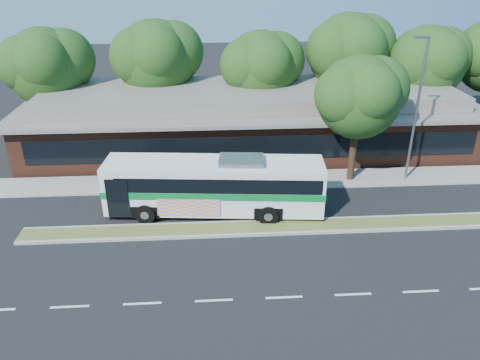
{
  "coord_description": "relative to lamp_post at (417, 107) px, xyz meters",
  "views": [
    {
      "loc": [
        -2.92,
        -20.65,
        13.19
      ],
      "look_at": [
        -1.39,
        2.54,
        2.0
      ],
      "focal_mm": 35.0,
      "sensor_mm": 36.0,
      "label": 1
    }
  ],
  "objects": [
    {
      "name": "tree_bg_c",
      "position": [
        -8.16,
        9.13,
        0.69
      ],
      "size": [
        6.24,
        5.6,
        8.26
      ],
      "color": "black",
      "rests_on": "ground"
    },
    {
      "name": "lamp_post",
      "position": [
        0.0,
        0.0,
        0.0
      ],
      "size": [
        0.93,
        0.18,
        9.07
      ],
      "color": "slate",
      "rests_on": "ground"
    },
    {
      "name": "tree_bg_e",
      "position": [
        4.85,
        9.14,
        0.84
      ],
      "size": [
        6.47,
        5.8,
        8.5
      ],
      "color": "black",
      "rests_on": "ground"
    },
    {
      "name": "tree_bg_a",
      "position": [
        -24.15,
        9.14,
        0.97
      ],
      "size": [
        6.47,
        5.8,
        8.63
      ],
      "color": "black",
      "rests_on": "ground"
    },
    {
      "name": "median_strip",
      "position": [
        -9.56,
        -5.4,
        -4.83
      ],
      "size": [
        26.0,
        1.1,
        0.15
      ],
      "primitive_type": "cube",
      "color": "#4A5A26",
      "rests_on": "ground"
    },
    {
      "name": "plaza_building",
      "position": [
        -9.56,
        6.99,
        -2.77
      ],
      "size": [
        33.2,
        11.2,
        4.45
      ],
      "color": "#552A1A",
      "rests_on": "ground"
    },
    {
      "name": "transit_bus",
      "position": [
        -12.33,
        -3.45,
        -3.03
      ],
      "size": [
        12.19,
        3.68,
        3.37
      ],
      "rotation": [
        0.0,
        0.0,
        -0.09
      ],
      "color": "silver",
      "rests_on": "ground"
    },
    {
      "name": "sidewalk_tree",
      "position": [
        -3.2,
        0.32,
        0.73
      ],
      "size": [
        5.62,
        5.04,
        8.04
      ],
      "color": "black",
      "rests_on": "ground"
    },
    {
      "name": "tree_bg_d",
      "position": [
        -1.12,
        10.15,
        1.52
      ],
      "size": [
        6.91,
        6.2,
        9.37
      ],
      "color": "black",
      "rests_on": "ground"
    },
    {
      "name": "sidewalk",
      "position": [
        -9.56,
        0.4,
        -4.84
      ],
      "size": [
        44.0,
        2.6,
        0.12
      ],
      "primitive_type": "cube",
      "color": "gray",
      "rests_on": "ground"
    },
    {
      "name": "ground",
      "position": [
        -9.56,
        -6.0,
        -4.9
      ],
      "size": [
        120.0,
        120.0,
        0.0
      ],
      "primitive_type": "plane",
      "color": "black",
      "rests_on": "ground"
    },
    {
      "name": "tree_bg_b",
      "position": [
        -16.13,
        10.14,
        1.24
      ],
      "size": [
        6.69,
        6.0,
        9.0
      ],
      "color": "black",
      "rests_on": "ground"
    },
    {
      "name": "sedan",
      "position": [
        -21.83,
        3.74,
        -4.27
      ],
      "size": [
        4.68,
        3.26,
        1.26
      ],
      "primitive_type": "imported",
      "rotation": [
        0.0,
        0.0,
        1.19
      ],
      "color": "#A3A5AA",
      "rests_on": "ground"
    }
  ]
}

